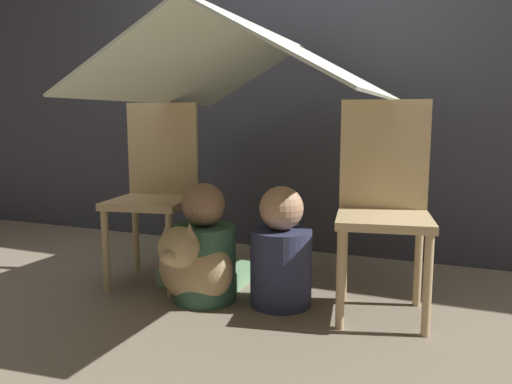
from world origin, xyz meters
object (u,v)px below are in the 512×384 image
(chair_right, at_px, (384,199))
(person_second, at_px, (281,254))
(person_front, at_px, (204,251))
(dog, at_px, (192,264))
(chair_left, at_px, (156,185))

(chair_right, distance_m, person_second, 0.54)
(person_second, bearing_deg, chair_right, 13.44)
(person_front, bearing_deg, person_second, 12.64)
(chair_right, xyz_separation_m, person_front, (-0.81, -0.19, -0.28))
(chair_right, bearing_deg, person_second, -176.76)
(person_front, distance_m, dog, 0.10)
(chair_left, distance_m, person_front, 0.51)
(person_front, height_order, dog, person_front)
(chair_right, relative_size, person_front, 1.68)
(chair_left, xyz_separation_m, chair_right, (1.20, -0.00, 0.00))
(chair_right, distance_m, person_front, 0.87)
(chair_left, bearing_deg, person_front, -35.84)
(chair_left, distance_m, person_second, 0.81)
(chair_left, xyz_separation_m, person_front, (0.39, -0.19, -0.28))
(dog, bearing_deg, chair_right, 18.63)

